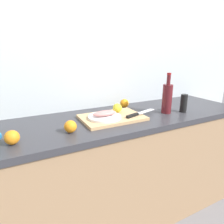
# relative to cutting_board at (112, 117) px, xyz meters

# --- Properties ---
(ground_plane) EXTENTS (12.00, 12.00, 0.00)m
(ground_plane) POSITION_rel_cutting_board_xyz_m (0.12, 0.02, -0.91)
(ground_plane) COLOR slate
(back_wall) EXTENTS (3.20, 0.05, 2.50)m
(back_wall) POSITION_rel_cutting_board_xyz_m (0.12, 0.35, 0.34)
(back_wall) COLOR silver
(back_wall) RESTS_ON ground_plane
(kitchen_counter) EXTENTS (2.00, 0.60, 0.90)m
(kitchen_counter) POSITION_rel_cutting_board_xyz_m (0.12, 0.02, -0.46)
(kitchen_counter) COLOR #9E7A56
(kitchen_counter) RESTS_ON ground_plane
(cutting_board) EXTENTS (0.43, 0.30, 0.02)m
(cutting_board) POSITION_rel_cutting_board_xyz_m (0.00, 0.00, 0.00)
(cutting_board) COLOR tan
(cutting_board) RESTS_ON kitchen_counter
(white_plate) EXTENTS (0.23, 0.23, 0.01)m
(white_plate) POSITION_rel_cutting_board_xyz_m (-0.06, -0.01, 0.02)
(white_plate) COLOR white
(white_plate) RESTS_ON cutting_board
(fish_fillet) EXTENTS (0.17, 0.07, 0.04)m
(fish_fillet) POSITION_rel_cutting_board_xyz_m (-0.06, -0.01, 0.04)
(fish_fillet) COLOR tan
(fish_fillet) RESTS_ON white_plate
(chef_knife) EXTENTS (0.29, 0.11, 0.02)m
(chef_knife) POSITION_rel_cutting_board_xyz_m (0.17, -0.06, 0.02)
(chef_knife) COLOR silver
(chef_knife) RESTS_ON cutting_board
(lemon_0) EXTENTS (0.07, 0.07, 0.07)m
(lemon_0) POSITION_rel_cutting_board_xyz_m (0.08, 0.06, 0.04)
(lemon_0) COLOR yellow
(lemon_0) RESTS_ON cutting_board
(wine_bottle) EXTENTS (0.07, 0.07, 0.31)m
(wine_bottle) POSITION_rel_cutting_board_xyz_m (0.44, -0.06, 0.11)
(wine_bottle) COLOR #59191E
(wine_bottle) RESTS_ON kitchen_counter
(orange_0) EXTENTS (0.07, 0.07, 0.07)m
(orange_0) POSITION_rel_cutting_board_xyz_m (-0.33, -0.11, 0.03)
(orange_0) COLOR orange
(orange_0) RESTS_ON kitchen_counter
(orange_1) EXTENTS (0.07, 0.07, 0.07)m
(orange_1) POSITION_rel_cutting_board_xyz_m (0.23, 0.22, 0.03)
(orange_1) COLOR orange
(orange_1) RESTS_ON kitchen_counter
(orange_2) EXTENTS (0.07, 0.07, 0.07)m
(orange_2) POSITION_rel_cutting_board_xyz_m (-0.63, -0.13, 0.03)
(orange_2) COLOR orange
(orange_2) RESTS_ON kitchen_counter
(pepper_mill) EXTENTS (0.05, 0.05, 0.14)m
(pepper_mill) POSITION_rel_cutting_board_xyz_m (0.57, -0.11, 0.06)
(pepper_mill) COLOR black
(pepper_mill) RESTS_ON kitchen_counter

